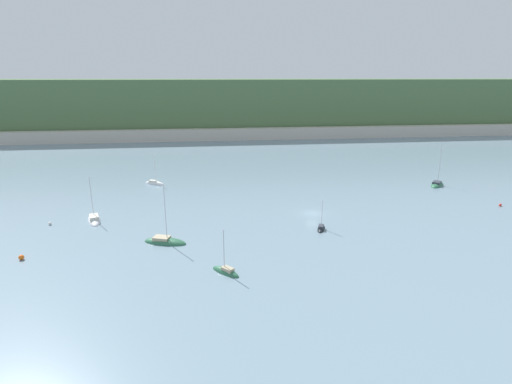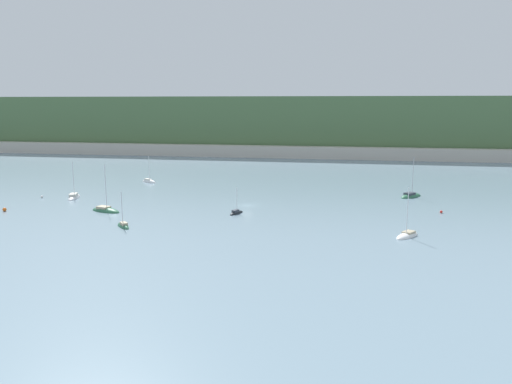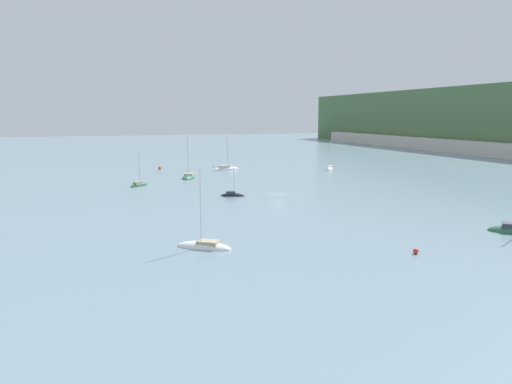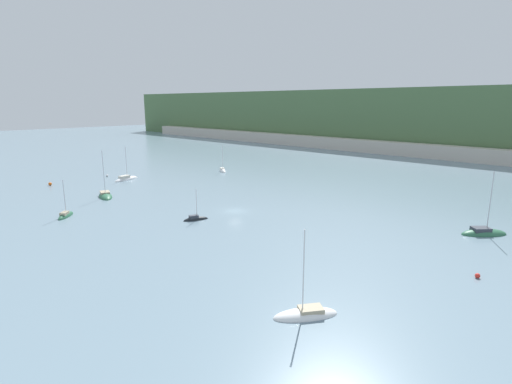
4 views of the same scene
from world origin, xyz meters
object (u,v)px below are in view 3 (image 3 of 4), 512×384
object	(u,v)px
mooring_buoy_1	(214,166)
mooring_buoy_2	(416,251)
mooring_buoy_0	(160,168)
sailboat_0	(226,169)
sailboat_2	(330,169)
sailboat_1	(139,186)
sailboat_5	(204,247)
sailboat_6	(189,178)
sailboat_4	(233,196)

from	to	relation	value
mooring_buoy_1	mooring_buoy_2	bearing A→B (deg)	-0.03
mooring_buoy_0	mooring_buoy_1	bearing A→B (deg)	94.52
sailboat_0	mooring_buoy_1	distance (m)	8.37
sailboat_2	sailboat_1	bearing A→B (deg)	-42.82
sailboat_1	sailboat_2	xyz separation A→B (m)	(-17.07, 54.57, -0.01)
sailboat_1	sailboat_5	size ratio (longest dim) A/B	0.78
sailboat_6	mooring_buoy_1	size ratio (longest dim) A/B	18.28
mooring_buoy_0	mooring_buoy_2	world-z (taller)	mooring_buoy_0
sailboat_2	sailboat_0	bearing A→B (deg)	-78.09
sailboat_6	sailboat_0	bearing A→B (deg)	158.41
sailboat_5	mooring_buoy_2	world-z (taller)	sailboat_5
sailboat_2	mooring_buoy_2	bearing A→B (deg)	9.83
sailboat_0	sailboat_2	xyz separation A→B (m)	(9.07, 28.08, -0.02)
mooring_buoy_0	sailboat_4	bearing A→B (deg)	7.84
sailboat_1	mooring_buoy_1	size ratio (longest dim) A/B	12.30
sailboat_0	sailboat_5	xyz separation A→B (m)	(81.11, -23.70, -0.03)
sailboat_0	mooring_buoy_2	size ratio (longest dim) A/B	16.41
mooring_buoy_2	mooring_buoy_0	bearing A→B (deg)	-170.61
sailboat_2	sailboat_6	xyz separation A→B (m)	(6.72, -41.73, 0.00)
sailboat_1	mooring_buoy_1	xyz separation A→B (m)	(-34.35, 24.88, 0.22)
sailboat_5	mooring_buoy_2	xyz separation A→B (m)	(9.76, 22.03, 0.23)
sailboat_0	mooring_buoy_1	xyz separation A→B (m)	(-8.21, -1.61, 0.21)
sailboat_1	mooring_buoy_1	world-z (taller)	sailboat_1
sailboat_5	sailboat_6	world-z (taller)	sailboat_6
sailboat_0	sailboat_4	size ratio (longest dim) A/B	1.57
sailboat_4	mooring_buoy_2	bearing A→B (deg)	-57.10
sailboat_6	mooring_buoy_2	size ratio (longest dim) A/B	18.80
mooring_buoy_1	mooring_buoy_2	distance (m)	99.08
mooring_buoy_2	sailboat_5	bearing A→B (deg)	-113.90
sailboat_2	sailboat_4	bearing A→B (deg)	-16.74
sailboat_1	sailboat_5	xyz separation A→B (m)	(54.97, 2.79, -0.02)
sailboat_6	mooring_buoy_2	world-z (taller)	sailboat_6
sailboat_5	mooring_buoy_1	size ratio (longest dim) A/B	15.73
sailboat_0	sailboat_2	size ratio (longest dim) A/B	1.12
sailboat_1	mooring_buoy_0	size ratio (longest dim) A/B	9.15
sailboat_1	sailboat_0	bearing A→B (deg)	0.82
sailboat_2	sailboat_5	xyz separation A→B (m)	(72.04, -51.78, -0.01)
sailboat_0	sailboat_5	distance (m)	84.50
mooring_buoy_2	sailboat_2	bearing A→B (deg)	160.02
sailboat_0	mooring_buoy_0	distance (m)	19.13
sailboat_6	sailboat_5	bearing A→B (deg)	10.51
sailboat_2	mooring_buoy_0	world-z (taller)	sailboat_2
sailboat_1	mooring_buoy_2	world-z (taller)	sailboat_1
sailboat_0	sailboat_6	xyz separation A→B (m)	(15.79, -13.65, -0.02)
sailboat_2	sailboat_4	distance (m)	53.25
sailboat_4	sailboat_5	size ratio (longest dim) A/B	0.65
sailboat_2	sailboat_5	bearing A→B (deg)	-5.89
sailboat_6	sailboat_2	bearing A→B (deg)	118.40
sailboat_0	mooring_buoy_1	bearing A→B (deg)	83.69
sailboat_2	sailboat_5	size ratio (longest dim) A/B	0.91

